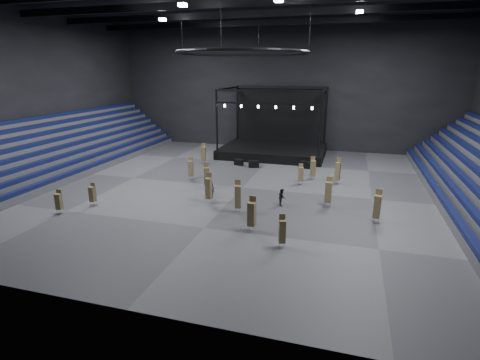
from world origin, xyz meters
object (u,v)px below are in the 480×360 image
(chair_stack_2, at_px, (328,192))
(flight_case_right, at_px, (306,165))
(chair_stack_1, at_px, (203,153))
(crew_member, at_px, (282,197))
(chair_stack_3, at_px, (377,206))
(chair_stack_8, at_px, (282,231))
(chair_stack_7, at_px, (191,168))
(flight_case_left, at_px, (239,162))
(chair_stack_4, at_px, (301,174))
(chair_stack_5, at_px, (206,176))
(chair_stack_12, at_px, (338,171))
(chair_stack_13, at_px, (313,168))
(flight_case_mid, at_px, (254,164))
(chair_stack_6, at_px, (252,213))
(chair_stack_0, at_px, (92,194))
(man_center, at_px, (210,188))
(stage, at_px, (274,144))
(chair_stack_11, at_px, (238,196))
(chair_stack_10, at_px, (59,201))
(chair_stack_9, at_px, (209,188))

(chair_stack_2, bearing_deg, flight_case_right, 108.81)
(chair_stack_1, relative_size, crew_member, 1.73)
(chair_stack_3, distance_m, chair_stack_8, 8.87)
(chair_stack_7, xyz_separation_m, crew_member, (10.92, -5.18, -0.53))
(flight_case_left, relative_size, chair_stack_3, 0.42)
(chair_stack_3, distance_m, chair_stack_7, 19.93)
(chair_stack_3, relative_size, chair_stack_4, 1.22)
(chair_stack_4, bearing_deg, flight_case_left, 129.45)
(chair_stack_5, distance_m, chair_stack_7, 3.93)
(chair_stack_12, distance_m, chair_stack_13, 2.79)
(flight_case_mid, distance_m, flight_case_right, 6.33)
(flight_case_mid, relative_size, chair_stack_3, 0.46)
(flight_case_left, height_order, chair_stack_3, chair_stack_3)
(chair_stack_6, relative_size, chair_stack_13, 1.06)
(chair_stack_0, bearing_deg, chair_stack_13, 37.98)
(chair_stack_0, relative_size, chair_stack_4, 0.92)
(man_center, bearing_deg, chair_stack_4, -147.37)
(chair_stack_5, height_order, crew_member, chair_stack_5)
(chair_stack_4, height_order, crew_member, chair_stack_4)
(flight_case_left, distance_m, chair_stack_5, 10.33)
(chair_stack_12, bearing_deg, chair_stack_13, 175.76)
(man_center, bearing_deg, chair_stack_12, -153.14)
(stage, relative_size, chair_stack_3, 5.19)
(chair_stack_1, bearing_deg, crew_member, -52.67)
(chair_stack_2, xyz_separation_m, chair_stack_6, (-5.07, -6.79, -0.01))
(chair_stack_3, distance_m, chair_stack_11, 11.05)
(chair_stack_5, bearing_deg, chair_stack_10, -158.50)
(stage, height_order, flight_case_right, stage)
(flight_case_left, bearing_deg, stage, 67.99)
(chair_stack_9, xyz_separation_m, crew_member, (6.40, 1.18, -0.64))
(chair_stack_7, height_order, man_center, chair_stack_7)
(chair_stack_5, bearing_deg, chair_stack_3, -39.28)
(flight_case_left, height_order, flight_case_mid, flight_case_mid)
(chair_stack_1, bearing_deg, chair_stack_7, -87.74)
(chair_stack_11, distance_m, chair_stack_12, 13.17)
(chair_stack_3, distance_m, chair_stack_6, 9.89)
(flight_case_mid, relative_size, chair_stack_9, 0.45)
(chair_stack_5, bearing_deg, chair_stack_0, -161.76)
(chair_stack_7, xyz_separation_m, chair_stack_9, (4.52, -6.36, 0.11))
(chair_stack_5, xyz_separation_m, chair_stack_6, (6.88, -8.53, 0.02))
(chair_stack_0, bearing_deg, chair_stack_2, 15.79)
(stage, relative_size, chair_stack_11, 4.97)
(chair_stack_4, bearing_deg, chair_stack_9, -147.28)
(chair_stack_7, height_order, crew_member, chair_stack_7)
(flight_case_mid, height_order, flight_case_right, flight_case_right)
(chair_stack_3, bearing_deg, chair_stack_2, 157.21)
(chair_stack_2, xyz_separation_m, chair_stack_8, (-2.45, -8.76, -0.21))
(crew_member, bearing_deg, chair_stack_9, 87.33)
(chair_stack_5, distance_m, chair_stack_6, 10.96)
(man_center, bearing_deg, chair_stack_6, 123.63)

